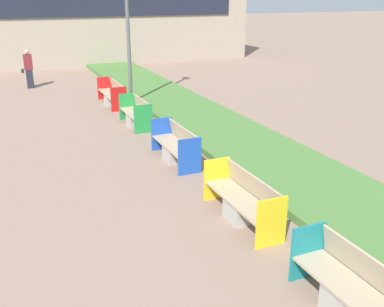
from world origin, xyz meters
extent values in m
cube|color=#4C7A38|center=(3.20, 12.00, 0.09)|extent=(2.80, 120.00, 0.18)
cube|color=tan|center=(4.00, 35.27, 3.21)|extent=(17.65, 8.31, 6.42)
cube|color=#1E2333|center=(4.00, 31.07, 3.53)|extent=(14.83, 0.08, 1.20)
cube|color=#ADA8A0|center=(0.90, 7.26, 0.21)|extent=(0.52, 0.60, 0.42)
cube|color=tan|center=(0.90, 7.26, 0.44)|extent=(0.58, 1.87, 0.05)
cube|color=tan|center=(1.17, 7.26, 0.70)|extent=(0.14, 1.79, 0.48)
cube|color=#197A7F|center=(0.90, 8.22, 0.47)|extent=(0.62, 0.04, 0.94)
cube|color=#ADA8A0|center=(0.90, 10.33, 0.21)|extent=(0.52, 0.60, 0.42)
cube|color=tan|center=(0.90, 10.33, 0.44)|extent=(0.58, 2.13, 0.05)
cube|color=tan|center=(1.17, 10.33, 0.70)|extent=(0.14, 2.05, 0.48)
cube|color=yellow|center=(0.90, 9.24, 0.47)|extent=(0.62, 0.04, 0.94)
cube|color=yellow|center=(0.90, 11.42, 0.47)|extent=(0.62, 0.04, 0.94)
cube|color=#ADA8A0|center=(0.90, 13.97, 0.21)|extent=(0.52, 0.60, 0.42)
cube|color=tan|center=(0.90, 13.97, 0.44)|extent=(0.58, 2.02, 0.05)
cube|color=tan|center=(1.17, 13.97, 0.70)|extent=(0.14, 1.94, 0.48)
cube|color=blue|center=(0.90, 12.94, 0.47)|extent=(0.62, 0.04, 0.94)
cube|color=blue|center=(0.90, 15.01, 0.47)|extent=(0.62, 0.04, 0.94)
cube|color=#ADA8A0|center=(0.90, 17.68, 0.21)|extent=(0.52, 0.60, 0.42)
cube|color=tan|center=(0.90, 17.68, 0.44)|extent=(0.58, 1.81, 0.05)
cube|color=tan|center=(1.17, 17.68, 0.70)|extent=(0.14, 1.74, 0.48)
cube|color=#238C3D|center=(0.90, 16.75, 0.47)|extent=(0.62, 0.04, 0.94)
cube|color=#238C3D|center=(0.90, 18.61, 0.47)|extent=(0.62, 0.04, 0.94)
cube|color=#ADA8A0|center=(0.90, 21.01, 0.21)|extent=(0.52, 0.60, 0.42)
cube|color=tan|center=(0.90, 21.01, 0.44)|extent=(0.58, 2.31, 0.05)
cube|color=tan|center=(1.17, 21.01, 0.70)|extent=(0.14, 2.22, 0.48)
cube|color=red|center=(0.90, 19.83, 0.47)|extent=(0.62, 0.04, 0.94)
cube|color=red|center=(0.90, 22.18, 0.47)|extent=(0.62, 0.04, 0.94)
cylinder|color=#56595B|center=(1.55, 20.43, 3.42)|extent=(0.14, 0.14, 6.84)
cube|color=#232633|center=(-1.84, 25.87, 0.44)|extent=(0.30, 0.22, 0.87)
cube|color=maroon|center=(-1.84, 25.87, 1.23)|extent=(0.38, 0.24, 0.71)
sphere|color=tan|center=(-1.84, 25.87, 1.70)|extent=(0.24, 0.24, 0.24)
cube|color=#232328|center=(-2.12, 25.87, 0.83)|extent=(0.12, 0.20, 0.18)
camera|label=1|loc=(-3.20, 3.32, 4.32)|focal=42.00mm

